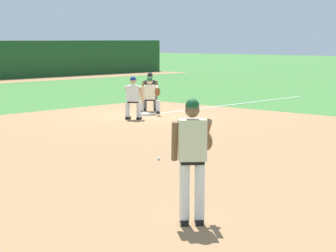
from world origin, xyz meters
TOP-DOWN VIEW (x-y plane):
  - ground_plane at (0.00, 0.00)m, footprint 160.00×160.00m
  - infield_dirt_patch at (-4.72, -5.10)m, footprint 18.00×18.00m
  - foul_line_stripe at (5.27, 0.00)m, footprint 10.55×0.10m
  - first_base_bag at (0.00, 0.00)m, footprint 0.38×0.38m
  - baseball at (-6.00, -6.30)m, footprint 0.07×0.07m
  - pitcher at (-9.40, -10.18)m, footprint 0.85×0.55m
  - first_baseman at (0.53, 0.25)m, footprint 0.72×1.09m
  - baserunner at (-1.10, -0.52)m, footprint 0.60×0.67m
  - umpire at (1.20, 0.91)m, footprint 0.67×0.67m

SIDE VIEW (x-z plane):
  - ground_plane at x=0.00m, z-range 0.00..0.00m
  - infield_dirt_patch at x=-4.72m, z-range 0.00..0.01m
  - foul_line_stripe at x=5.27m, z-range 0.01..0.01m
  - baseball at x=-6.00m, z-range 0.00..0.07m
  - first_base_bag at x=0.00m, z-range 0.00..0.09m
  - first_baseman at x=0.53m, z-range 0.06..1.40m
  - baserunner at x=-1.10m, z-range 0.06..1.52m
  - umpire at x=1.20m, z-range 0.06..1.52m
  - pitcher at x=-9.40m, z-range 0.13..1.99m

